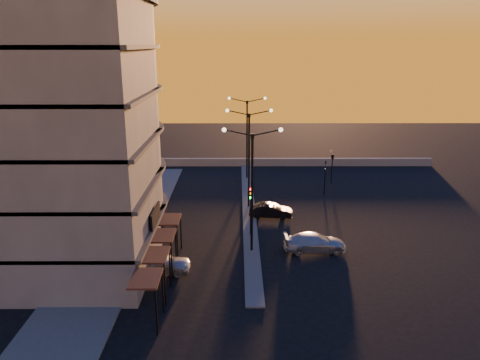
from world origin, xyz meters
name	(u,v)px	position (x,y,z in m)	size (l,w,h in m)	color
ground	(252,251)	(0.00, 0.00, 0.00)	(120.00, 120.00, 0.00)	black
sidewalk_west	(126,231)	(-10.50, 4.00, 0.06)	(5.00, 40.00, 0.12)	#4E4E4C
median	(249,207)	(0.00, 10.00, 0.06)	(1.20, 36.00, 0.12)	#4E4E4C
parapet	(261,162)	(2.00, 26.00, 0.50)	(44.00, 0.50, 1.00)	slate
building	(50,93)	(-14.00, 0.03, 11.91)	(14.35, 17.08, 25.00)	slate
streetlamp_near	(252,181)	(0.00, 0.00, 5.59)	(4.32, 0.32, 9.51)	black
streetlamp_mid	(249,151)	(0.00, 10.00, 5.59)	(4.32, 0.32, 9.51)	black
streetlamp_far	(247,131)	(0.00, 20.00, 5.59)	(4.32, 0.32, 9.51)	black
traffic_light_main	(251,203)	(0.00, 2.87, 2.89)	(0.28, 0.44, 4.25)	black
signal_east_a	(325,177)	(8.00, 14.00, 1.93)	(0.13, 0.16, 3.60)	black
signal_east_b	(332,157)	(9.50, 18.00, 3.10)	(0.42, 1.99, 3.60)	black
car_hatchback	(158,262)	(-6.50, -3.39, 0.75)	(1.77, 4.40, 1.50)	#A8ABB0
car_sedan	(271,211)	(1.94, 7.30, 0.64)	(1.35, 3.87, 1.28)	black
car_wagon	(315,243)	(4.80, 0.07, 0.68)	(1.92, 4.71, 1.37)	#AEB2B6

